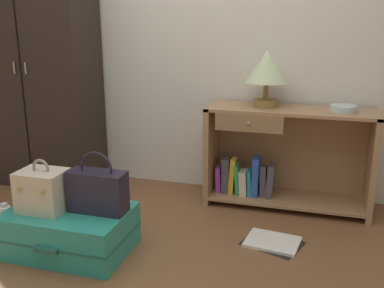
% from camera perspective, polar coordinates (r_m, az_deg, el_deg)
% --- Properties ---
extents(ground_plane, '(9.00, 9.00, 0.00)m').
position_cam_1_polar(ground_plane, '(2.47, -8.05, -16.97)').
color(ground_plane, brown).
extents(back_wall, '(6.40, 0.10, 2.60)m').
position_cam_1_polar(back_wall, '(3.49, 1.56, 15.35)').
color(back_wall, silver).
rests_on(back_wall, ground_plane).
extents(wardrobe, '(0.90, 0.47, 1.95)m').
position_cam_1_polar(wardrobe, '(3.79, -19.11, 9.59)').
color(wardrobe, black).
rests_on(wardrobe, ground_plane).
extents(bookshelf, '(1.17, 0.39, 0.73)m').
position_cam_1_polar(bookshelf, '(3.28, 11.33, -1.73)').
color(bookshelf, '#A37A51').
rests_on(bookshelf, ground_plane).
extents(table_lamp, '(0.30, 0.30, 0.40)m').
position_cam_1_polar(table_lamp, '(3.17, 9.61, 9.52)').
color(table_lamp, olive).
rests_on(table_lamp, bookshelf).
extents(bowl, '(0.17, 0.17, 0.04)m').
position_cam_1_polar(bowl, '(3.16, 18.86, 4.35)').
color(bowl, silver).
rests_on(bowl, bookshelf).
extents(suitcase_large, '(0.71, 0.49, 0.26)m').
position_cam_1_polar(suitcase_large, '(2.75, -15.40, -10.66)').
color(suitcase_large, teal).
rests_on(suitcase_large, ground_plane).
extents(train_case, '(0.26, 0.22, 0.31)m').
position_cam_1_polar(train_case, '(2.69, -18.62, -5.67)').
color(train_case, beige).
rests_on(train_case, suitcase_large).
extents(handbag, '(0.33, 0.14, 0.36)m').
position_cam_1_polar(handbag, '(2.59, -12.05, -5.88)').
color(handbag, '#231E2D').
rests_on(handbag, suitcase_large).
extents(bottle, '(0.07, 0.07, 0.20)m').
position_cam_1_polar(bottle, '(3.11, -22.84, -8.91)').
color(bottle, white).
rests_on(bottle, ground_plane).
extents(open_book_on_floor, '(0.40, 0.36, 0.02)m').
position_cam_1_polar(open_book_on_floor, '(2.83, 10.31, -12.31)').
color(open_book_on_floor, white).
rests_on(open_book_on_floor, ground_plane).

